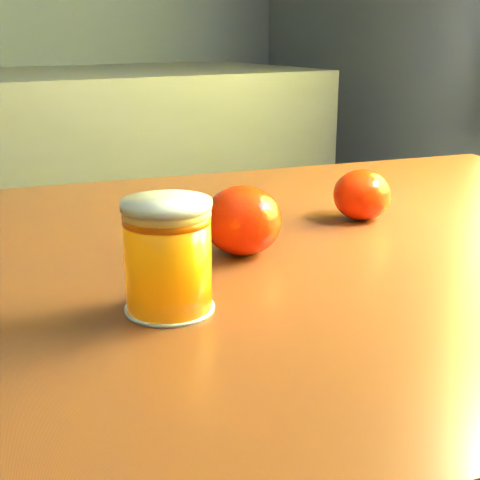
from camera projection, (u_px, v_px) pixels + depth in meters
table at (281, 337)px, 0.70m from camera, size 1.16×0.91×0.79m
juice_glass at (168, 257)px, 0.51m from camera, size 0.07×0.07×0.09m
orange_front at (243, 220)px, 0.64m from camera, size 0.08×0.08×0.07m
orange_back at (362, 195)px, 0.76m from camera, size 0.08×0.08×0.06m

